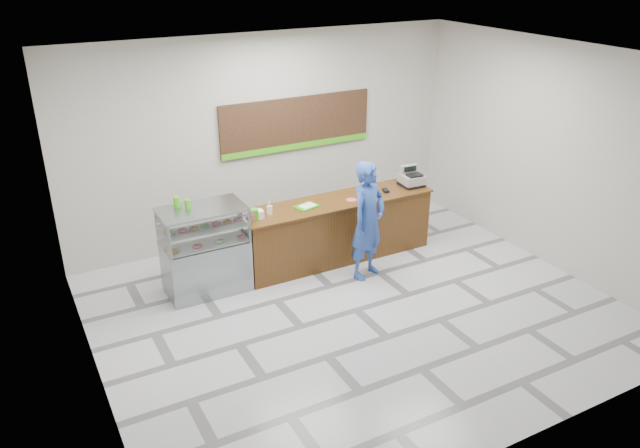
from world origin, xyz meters
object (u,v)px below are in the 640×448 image
sales_counter (337,229)px  serving_tray (307,206)px  cash_register (411,179)px  customer (368,220)px  display_case (205,250)px

sales_counter → serving_tray: bearing=-177.7°
cash_register → customer: customer is taller
serving_tray → display_case: bearing=164.0°
cash_register → customer: (-1.29, -0.70, -0.23)m
display_case → cash_register: size_ratio=3.34×
sales_counter → cash_register: cash_register is taller
sales_counter → customer: size_ratio=1.75×
display_case → sales_counter: bearing=0.0°
sales_counter → customer: customer is taller
customer → sales_counter: bearing=78.6°
serving_tray → cash_register: bearing=-15.3°
sales_counter → customer: (0.13, -0.72, 0.41)m
display_case → cash_register: 3.67m
sales_counter → cash_register: 1.56m
sales_counter → cash_register: size_ratio=8.18×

